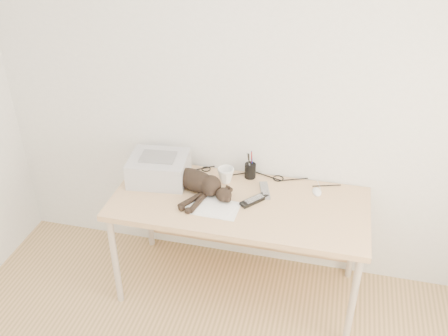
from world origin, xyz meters
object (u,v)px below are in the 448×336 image
(printer, at_px, (159,168))
(mouse, at_px, (317,190))
(mug, at_px, (226,175))
(cat, at_px, (192,181))
(pen_cup, at_px, (250,170))
(desk, at_px, (242,210))

(printer, distance_m, mouse, 1.04)
(mug, bearing_deg, printer, -170.40)
(cat, height_order, mug, cat)
(cat, relative_size, pen_cup, 3.26)
(mouse, bearing_deg, desk, -176.81)
(cat, distance_m, mug, 0.24)
(cat, bearing_deg, mouse, 30.78)
(cat, relative_size, mug, 5.70)
(desk, distance_m, mug, 0.25)
(desk, height_order, mug, mug)
(desk, xyz_separation_m, mouse, (0.46, 0.13, 0.15))
(pen_cup, bearing_deg, mug, -147.44)
(cat, bearing_deg, desk, 24.93)
(desk, xyz_separation_m, mug, (-0.13, 0.11, 0.18))
(printer, bearing_deg, cat, -15.04)
(printer, relative_size, mouse, 4.07)
(printer, height_order, pen_cup, pen_cup)
(cat, distance_m, pen_cup, 0.41)
(printer, xyz_separation_m, cat, (0.25, -0.07, -0.02))
(desk, xyz_separation_m, pen_cup, (0.01, 0.20, 0.19))
(cat, xyz_separation_m, mouse, (0.79, 0.15, -0.05))
(printer, bearing_deg, mouse, 4.87)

